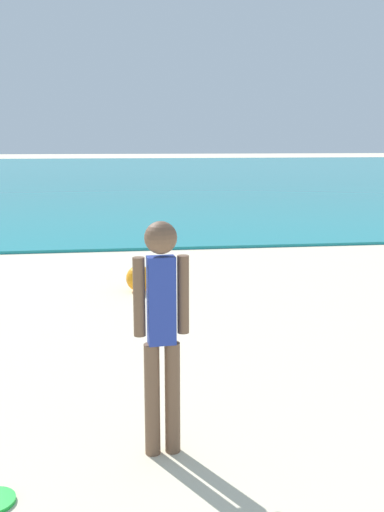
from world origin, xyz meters
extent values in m
cube|color=teal|center=(0.00, 45.45, 0.03)|extent=(160.00, 60.00, 0.06)
cylinder|color=brown|center=(-0.89, 7.66, 0.41)|extent=(0.11, 0.11, 0.82)
cylinder|color=brown|center=(-0.75, 7.67, 0.41)|extent=(0.11, 0.11, 0.82)
cube|color=#233899|center=(-0.82, 7.66, 1.12)|extent=(0.20, 0.13, 0.61)
sphere|color=brown|center=(-0.82, 7.66, 1.56)|extent=(0.22, 0.22, 0.22)
cylinder|color=brown|center=(-0.97, 7.65, 1.16)|extent=(0.08, 0.08, 0.54)
cylinder|color=brown|center=(-0.67, 7.67, 1.16)|extent=(0.08, 0.08, 0.54)
sphere|color=orange|center=(-0.76, 12.24, 0.19)|extent=(0.39, 0.39, 0.39)
camera|label=1|loc=(-1.14, 3.84, 2.19)|focal=41.05mm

